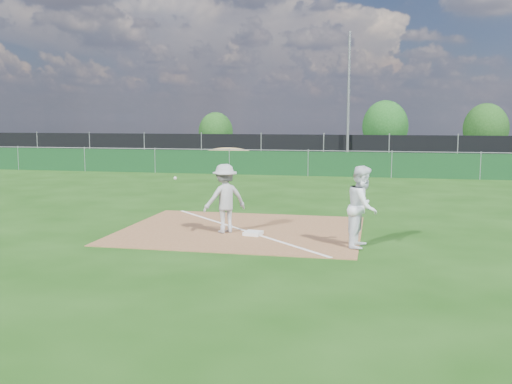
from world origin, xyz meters
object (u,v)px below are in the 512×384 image
at_px(car_mid, 334,146).
at_px(car_right, 428,149).
at_px(tree_mid, 385,126).
at_px(tree_right, 486,129).
at_px(light_pole, 349,99).
at_px(first_base, 253,233).
at_px(tree_left, 216,132).
at_px(car_left, 250,145).
at_px(runner, 363,207).
at_px(play_at_first, 225,198).

xyz_separation_m(car_mid, car_right, (6.42, -0.12, -0.11)).
relative_size(tree_mid, tree_right, 1.07).
relative_size(light_pole, car_right, 1.63).
height_order(first_base, tree_left, tree_left).
relative_size(car_left, car_right, 1.00).
relative_size(car_left, tree_left, 1.48).
distance_m(first_base, runner, 2.84).
bearing_deg(first_base, runner, -14.62).
distance_m(light_pole, tree_mid, 10.92).
bearing_deg(first_base, light_pole, 87.24).
height_order(light_pole, first_base, light_pole).
bearing_deg(car_left, first_base, 170.80).
bearing_deg(first_base, car_mid, 90.36).
height_order(light_pole, tree_left, light_pole).
bearing_deg(tree_right, car_right, -130.89).
relative_size(car_mid, tree_mid, 1.18).
bearing_deg(runner, play_at_first, 85.59).
bearing_deg(light_pole, tree_left, 139.94).
distance_m(light_pole, tree_right, 14.47).
distance_m(first_base, tree_left, 33.24).
bearing_deg(play_at_first, tree_right, 70.41).
height_order(runner, car_left, runner).
xyz_separation_m(light_pole, tree_right, (9.78, 10.49, -1.97)).
relative_size(tree_left, tree_right, 0.84).
height_order(play_at_first, car_right, play_at_first).
bearing_deg(play_at_first, runner, -14.08).
relative_size(first_base, tree_mid, 0.10).
bearing_deg(play_at_first, light_pole, 85.29).
distance_m(first_base, car_right, 28.14).
relative_size(car_left, tree_mid, 1.16).
bearing_deg(play_at_first, first_base, -12.17).
bearing_deg(tree_mid, tree_left, -175.19).
xyz_separation_m(light_pole, tree_left, (-11.14, 9.37, -2.30)).
relative_size(light_pole, tree_left, 2.42).
distance_m(light_pole, car_right, 8.02).
height_order(car_left, tree_left, tree_left).
xyz_separation_m(runner, tree_left, (-12.69, 32.32, 0.79)).
height_order(first_base, tree_mid, tree_mid).
distance_m(play_at_first, car_mid, 27.40).
relative_size(light_pole, runner, 4.41).
height_order(play_at_first, tree_left, tree_left).
height_order(car_left, tree_right, tree_right).
bearing_deg(play_at_first, tree_left, 106.50).
relative_size(play_at_first, car_right, 0.40).
xyz_separation_m(light_pole, car_left, (-7.45, 5.58, -3.16)).
distance_m(runner, tree_right, 34.45).
relative_size(car_right, tree_mid, 1.16).
xyz_separation_m(car_left, tree_mid, (9.79, 4.92, 1.32)).
bearing_deg(car_right, tree_right, -46.14).
bearing_deg(play_at_first, tree_mid, 82.72).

